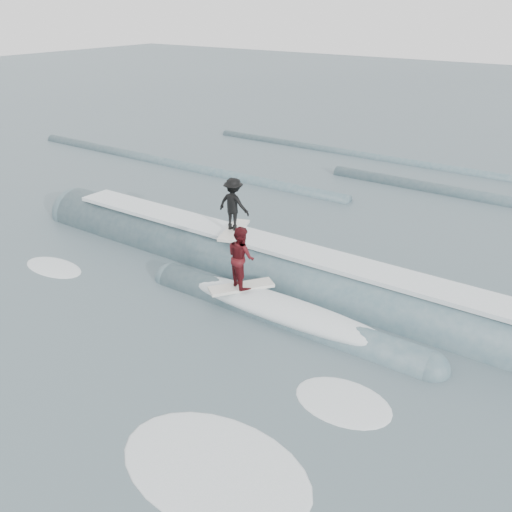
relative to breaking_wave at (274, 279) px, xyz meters
The scene contains 6 objects.
ground 5.37m from the breaking_wave, 92.55° to the right, with size 160.00×160.00×0.00m, color #3F525C.
breaking_wave is the anchor object (origin of this frame).
surfer_black 2.87m from the breaking_wave, behind, with size 1.21×2.07×1.94m.
surfer_red 2.41m from the breaking_wave, 88.12° to the right, with size 1.60×1.95×2.03m.
whitewater 7.98m from the breaking_wave, 68.71° to the right, with size 15.18×8.17×0.10m.
far_swells 12.50m from the breaking_wave, 100.57° to the left, with size 41.24×8.65×0.80m.
Camera 1 is at (9.66, -8.92, 8.70)m, focal length 40.00 mm.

